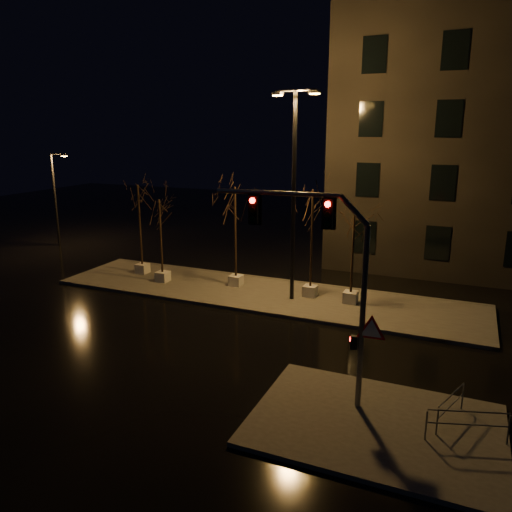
% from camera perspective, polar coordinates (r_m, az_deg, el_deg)
% --- Properties ---
extents(ground, '(90.00, 90.00, 0.00)m').
position_cam_1_polar(ground, '(20.69, -5.89, -9.42)').
color(ground, black).
rests_on(ground, ground).
extents(median, '(22.00, 5.00, 0.15)m').
position_cam_1_polar(median, '(25.70, 0.60, -4.32)').
color(median, '#44423D').
rests_on(median, ground).
extents(sidewalk_corner, '(7.00, 5.00, 0.15)m').
position_cam_1_polar(sidewalk_corner, '(15.49, 13.44, -18.26)').
color(sidewalk_corner, '#44423D').
rests_on(sidewalk_corner, ground).
extents(tree_0, '(1.80, 1.80, 5.25)m').
position_cam_1_polar(tree_0, '(28.93, -13.25, 5.70)').
color(tree_0, beige).
rests_on(tree_0, median).
extents(tree_1, '(1.80, 1.80, 4.65)m').
position_cam_1_polar(tree_1, '(27.13, -10.93, 4.28)').
color(tree_1, beige).
rests_on(tree_1, median).
extents(tree_2, '(1.80, 1.80, 5.41)m').
position_cam_1_polar(tree_2, '(25.85, -2.40, 5.34)').
color(tree_2, beige).
rests_on(tree_2, median).
extents(tree_3, '(1.80, 1.80, 5.48)m').
position_cam_1_polar(tree_3, '(24.23, 6.46, 4.77)').
color(tree_3, beige).
rests_on(tree_3, median).
extents(tree_4, '(1.80, 1.80, 4.62)m').
position_cam_1_polar(tree_4, '(23.70, 11.10, 2.77)').
color(tree_4, beige).
rests_on(tree_4, median).
extents(traffic_signal_mast, '(5.26, 0.46, 6.43)m').
position_cam_1_polar(traffic_signal_mast, '(14.60, 8.29, -1.51)').
color(traffic_signal_mast, '#575B5F').
rests_on(traffic_signal_mast, sidewalk_corner).
extents(streetlight_main, '(2.45, 0.85, 9.86)m').
position_cam_1_polar(streetlight_main, '(23.56, 4.35, 8.31)').
color(streetlight_main, black).
rests_on(streetlight_main, median).
extents(streetlight_far, '(1.28, 0.50, 6.61)m').
position_cam_1_polar(streetlight_far, '(38.62, -21.89, 6.41)').
color(streetlight_far, black).
rests_on(streetlight_far, ground).
extents(guard_rail_a, '(2.07, 0.69, 0.94)m').
position_cam_1_polar(guard_rail_a, '(15.07, 23.04, -17.05)').
color(guard_rail_a, '#575B5F').
rests_on(guard_rail_a, sidewalk_corner).
extents(guard_rail_b, '(0.65, 1.73, 0.87)m').
position_cam_1_polar(guard_rail_b, '(15.85, 21.39, -15.44)').
color(guard_rail_b, '#575B5F').
rests_on(guard_rail_b, sidewalk_corner).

